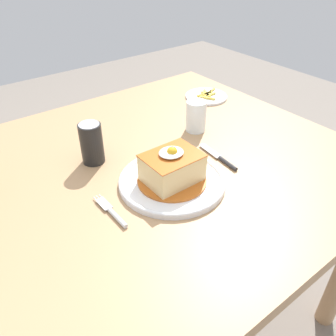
# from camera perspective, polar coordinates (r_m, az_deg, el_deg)

# --- Properties ---
(ground_plane) EXTENTS (6.00, 6.00, 0.00)m
(ground_plane) POSITION_cam_1_polar(r_m,az_deg,el_deg) (1.57, -2.38, -22.72)
(ground_plane) COLOR slate
(dining_table) EXTENTS (1.25, 1.06, 0.75)m
(dining_table) POSITION_cam_1_polar(r_m,az_deg,el_deg) (1.08, -3.21, -3.76)
(dining_table) COLOR #A87F56
(dining_table) RESTS_ON ground_plane
(main_plate) EXTENTS (0.29, 0.29, 0.02)m
(main_plate) POSITION_cam_1_polar(r_m,az_deg,el_deg) (0.94, 0.75, -2.11)
(main_plate) COLOR white
(main_plate) RESTS_ON dining_table
(sandwich_meal) EXTENTS (0.19, 0.19, 0.11)m
(sandwich_meal) POSITION_cam_1_polar(r_m,az_deg,el_deg) (0.91, 0.75, -0.03)
(sandwich_meal) COLOR #B75B1E
(sandwich_meal) RESTS_ON main_plate
(fork) EXTENTS (0.02, 0.14, 0.01)m
(fork) POSITION_cam_1_polar(r_m,az_deg,el_deg) (0.85, -9.07, -7.36)
(fork) COLOR silver
(fork) RESTS_ON dining_table
(knife) EXTENTS (0.03, 0.17, 0.01)m
(knife) POSITION_cam_1_polar(r_m,az_deg,el_deg) (1.04, 8.98, 1.38)
(knife) COLOR #262628
(knife) RESTS_ON dining_table
(soda_can) EXTENTS (0.07, 0.07, 0.12)m
(soda_can) POSITION_cam_1_polar(r_m,az_deg,el_deg) (1.02, -12.48, 4.00)
(soda_can) COLOR black
(soda_can) RESTS_ON dining_table
(drinking_glass) EXTENTS (0.07, 0.07, 0.10)m
(drinking_glass) POSITION_cam_1_polar(r_m,az_deg,el_deg) (1.18, 4.63, 8.21)
(drinking_glass) COLOR silver
(drinking_glass) RESTS_ON dining_table
(side_plate_fries) EXTENTS (0.17, 0.17, 0.02)m
(side_plate_fries) POSITION_cam_1_polar(r_m,az_deg,el_deg) (1.45, 6.35, 11.70)
(side_plate_fries) COLOR white
(side_plate_fries) RESTS_ON dining_table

